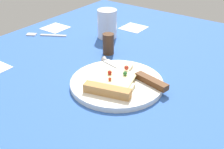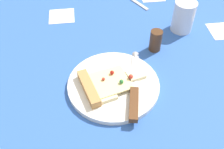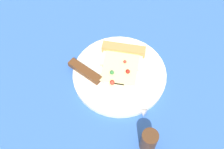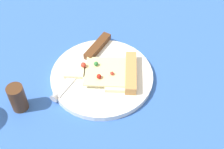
{
  "view_description": "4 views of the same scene",
  "coord_description": "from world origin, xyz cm",
  "px_view_note": "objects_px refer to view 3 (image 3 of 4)",
  "views": [
    {
      "loc": [
        -57.74,
        -30.03,
        41.17
      ],
      "look_at": [
        -4.06,
        8.94,
        3.71
      ],
      "focal_mm": 46.73,
      "sensor_mm": 36.0,
      "label": 1
    },
    {
      "loc": [
        -9.2,
        -38.24,
        54.81
      ],
      "look_at": [
        -2.9,
        10.84,
        2.16
      ],
      "focal_mm": 42.12,
      "sensor_mm": 36.0,
      "label": 2
    },
    {
      "loc": [
        33.03,
        23.07,
        61.5
      ],
      "look_at": [
        -0.67,
        7.06,
        2.74
      ],
      "focal_mm": 43.13,
      "sensor_mm": 36.0,
      "label": 3
    },
    {
      "loc": [
        -20.62,
        55.16,
        58.92
      ],
      "look_at": [
        -5.58,
        8.76,
        2.99
      ],
      "focal_mm": 50.35,
      "sensor_mm": 36.0,
      "label": 4
    }
  ],
  "objects_px": {
    "plate": "(119,74)",
    "pepper_shaker": "(149,141)",
    "pizza_slice": "(121,63)",
    "knife": "(99,81)"
  },
  "relations": [
    {
      "from": "plate",
      "to": "pizza_slice",
      "type": "xyz_separation_m",
      "value": [
        -0.02,
        -0.01,
        0.02
      ]
    },
    {
      "from": "pepper_shaker",
      "to": "plate",
      "type": "bearing_deg",
      "value": -137.02
    },
    {
      "from": "plate",
      "to": "pizza_slice",
      "type": "bearing_deg",
      "value": -164.57
    },
    {
      "from": "pizza_slice",
      "to": "knife",
      "type": "xyz_separation_m",
      "value": [
        0.07,
        -0.03,
        -0.0
      ]
    },
    {
      "from": "plate",
      "to": "pepper_shaker",
      "type": "distance_m",
      "value": 0.2
    },
    {
      "from": "plate",
      "to": "pepper_shaker",
      "type": "bearing_deg",
      "value": 42.98
    },
    {
      "from": "knife",
      "to": "pepper_shaker",
      "type": "relative_size",
      "value": 3.48
    },
    {
      "from": "pizza_slice",
      "to": "plate",
      "type": "bearing_deg",
      "value": 90.11
    },
    {
      "from": "pepper_shaker",
      "to": "knife",
      "type": "bearing_deg",
      "value": -119.55
    },
    {
      "from": "plate",
      "to": "pizza_slice",
      "type": "relative_size",
      "value": 1.32
    }
  ]
}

